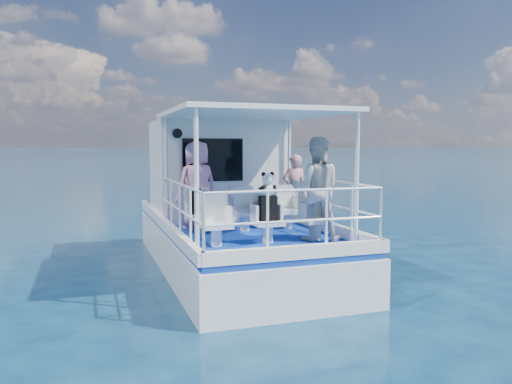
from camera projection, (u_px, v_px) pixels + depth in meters
ground at (248, 278)px, 9.60m from camera, size 2000.00×2000.00×0.00m
hull at (233, 267)px, 10.54m from camera, size 3.00×7.00×1.60m
deck at (233, 227)px, 10.47m from camera, size 2.90×6.90×0.10m
cabin at (217, 169)px, 11.59m from camera, size 2.85×2.00×2.20m
canopy at (251, 113)px, 9.13m from camera, size 3.00×3.20×0.08m
canopy_posts at (252, 175)px, 9.18m from camera, size 2.77×2.97×2.20m
railings at (258, 210)px, 8.93m from camera, size 2.84×3.59×1.00m
seat_port_fwd at (199, 223)px, 9.40m from camera, size 0.48×0.46×0.38m
seat_center_fwd at (245, 221)px, 9.69m from camera, size 0.48×0.46×0.38m
seat_stbd_fwd at (287, 219)px, 9.98m from camera, size 0.48×0.46×0.38m
seat_port_aft at (216, 235)px, 8.18m from camera, size 0.48×0.46×0.38m
seat_center_aft at (268, 232)px, 8.47m from camera, size 0.48×0.46×0.38m
seat_stbd_aft at (316, 229)px, 8.76m from camera, size 0.48×0.46×0.38m
passenger_port_fwd at (197, 185)px, 9.77m from camera, size 0.76×0.63×1.74m
passenger_stbd_fwd at (294, 189)px, 10.50m from camera, size 0.54×0.37×1.47m
passenger_stbd_aft at (316, 189)px, 8.66m from camera, size 1.07×0.97×1.80m
backpack_port at (198, 202)px, 9.31m from camera, size 0.32×0.18×0.42m
backpack_center at (268, 208)px, 8.42m from camera, size 0.28×0.16×0.43m
compact_camera at (198, 189)px, 9.28m from camera, size 0.10×0.06×0.06m
panda at (268, 184)px, 8.35m from camera, size 0.26×0.22×0.40m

